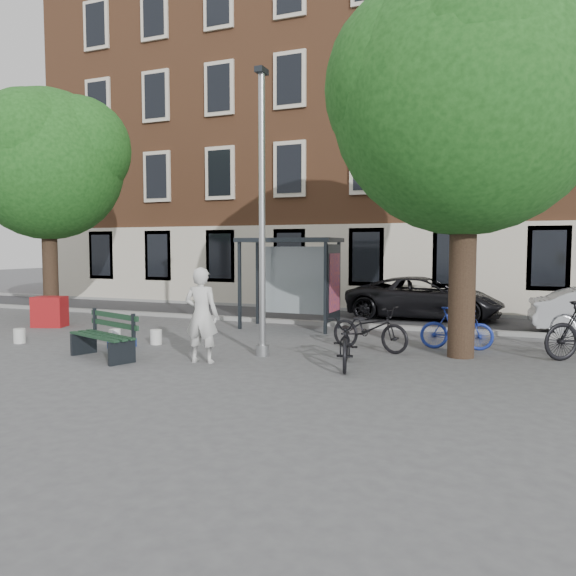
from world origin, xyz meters
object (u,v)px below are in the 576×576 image
(bike_b, at_px, (457,328))
(red_stand, at_px, (50,312))
(bike_c, at_px, (346,341))
(bench, at_px, (104,338))
(painter, at_px, (201,315))
(bike_a, at_px, (370,328))
(bus_shelter, at_px, (303,262))
(lamppost, at_px, (262,227))
(car_dark, at_px, (424,298))

(bike_b, height_order, red_stand, bike_b)
(bike_c, bearing_deg, red_stand, 152.98)
(bench, bearing_deg, painter, 31.66)
(bike_a, bearing_deg, painter, 149.72)
(bike_b, bearing_deg, bike_c, 138.39)
(bus_shelter, distance_m, bike_b, 4.97)
(painter, relative_size, bike_c, 0.99)
(bike_a, relative_size, bike_b, 1.20)
(bus_shelter, xyz_separation_m, red_stand, (-7.10, -2.46, -1.47))
(lamppost, xyz_separation_m, bike_a, (2.00, 1.50, -2.27))
(bike_c, relative_size, car_dark, 0.40)
(lamppost, distance_m, red_stand, 8.22)
(bus_shelter, bearing_deg, red_stand, -160.91)
(painter, bearing_deg, car_dark, -115.98)
(bike_a, bearing_deg, red_stand, 106.31)
(bench, relative_size, red_stand, 2.15)
(lamppost, xyz_separation_m, painter, (-0.85, -1.12, -1.81))
(painter, xyz_separation_m, car_dark, (3.11, 8.82, -0.28))
(bike_b, bearing_deg, car_dark, 8.40)
(lamppost, relative_size, bus_shelter, 2.14)
(lamppost, distance_m, bike_a, 3.38)
(bench, relative_size, bike_a, 0.98)
(bus_shelter, bearing_deg, bike_a, -44.98)
(lamppost, bearing_deg, bike_b, 31.78)
(bench, bearing_deg, bike_b, 50.35)
(bike_c, bearing_deg, bike_b, 41.03)
(painter, distance_m, bike_a, 3.89)
(bus_shelter, distance_m, bench, 6.29)
(bench, height_order, car_dark, car_dark)
(car_dark, bearing_deg, lamppost, 161.82)
(bike_b, xyz_separation_m, red_stand, (-11.54, -0.72, -0.04))
(painter, bearing_deg, bench, 4.65)
(red_stand, bearing_deg, car_dark, 31.27)
(bus_shelter, height_order, car_dark, bus_shelter)
(lamppost, relative_size, bike_c, 3.09)
(bike_a, bearing_deg, car_dark, 14.74)
(lamppost, xyz_separation_m, bench, (-2.98, -1.54, -2.35))
(lamppost, bearing_deg, red_stand, 167.94)
(lamppost, xyz_separation_m, red_stand, (-7.71, 1.65, -2.33))
(bench, distance_m, bike_c, 5.11)
(bike_a, xyz_separation_m, bike_b, (1.83, 0.87, -0.02))
(bus_shelter, bearing_deg, bike_c, -59.77)
(lamppost, bearing_deg, painter, -127.27)
(bench, xyz_separation_m, car_dark, (5.24, 9.24, 0.26))
(bike_a, distance_m, bike_c, 1.87)
(bike_b, bearing_deg, bus_shelter, 60.71)
(bus_shelter, xyz_separation_m, car_dark, (2.87, 3.60, -1.22))
(bus_shelter, relative_size, bike_c, 1.44)
(bike_b, distance_m, car_dark, 5.56)
(bike_b, bearing_deg, painter, 118.78)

